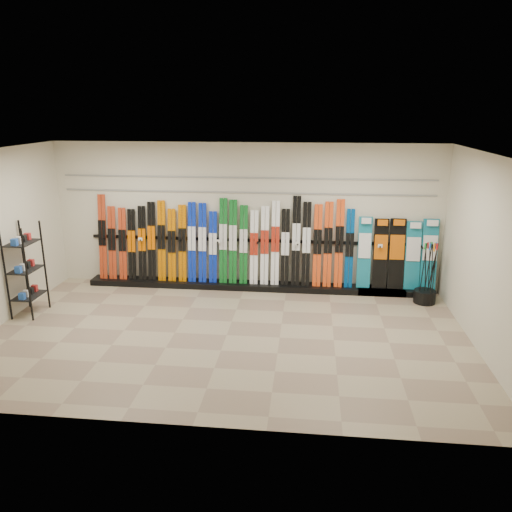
# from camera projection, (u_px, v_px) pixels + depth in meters

# --- Properties ---
(floor) EXTENTS (8.00, 8.00, 0.00)m
(floor) POSITION_uv_depth(u_px,v_px,m) (227.00, 335.00, 8.34)
(floor) COLOR #88715E
(floor) RESTS_ON ground
(back_wall) EXTENTS (8.00, 0.00, 8.00)m
(back_wall) POSITION_uv_depth(u_px,v_px,m) (245.00, 216.00, 10.30)
(back_wall) COLOR beige
(back_wall) RESTS_ON floor
(right_wall) EXTENTS (0.00, 5.00, 5.00)m
(right_wall) POSITION_uv_depth(u_px,v_px,m) (487.00, 257.00, 7.51)
(right_wall) COLOR beige
(right_wall) RESTS_ON floor
(ceiling) EXTENTS (8.00, 8.00, 0.00)m
(ceiling) POSITION_uv_depth(u_px,v_px,m) (223.00, 153.00, 7.49)
(ceiling) COLOR silver
(ceiling) RESTS_ON back_wall
(ski_rack_base) EXTENTS (8.00, 0.40, 0.12)m
(ski_rack_base) POSITION_uv_depth(u_px,v_px,m) (255.00, 286.00, 10.48)
(ski_rack_base) COLOR black
(ski_rack_base) RESTS_ON floor
(skis) EXTENTS (5.37, 0.26, 1.84)m
(skis) POSITION_uv_depth(u_px,v_px,m) (225.00, 244.00, 10.35)
(skis) COLOR #AF3316
(skis) RESTS_ON ski_rack_base
(snowboards) EXTENTS (1.57, 0.22, 1.44)m
(snowboards) POSITION_uv_depth(u_px,v_px,m) (397.00, 254.00, 10.03)
(snowboards) COLOR #14728C
(snowboards) RESTS_ON ski_rack_base
(accessory_rack) EXTENTS (0.40, 0.60, 1.69)m
(accessory_rack) POSITION_uv_depth(u_px,v_px,m) (26.00, 270.00, 9.00)
(accessory_rack) COLOR black
(accessory_rack) RESTS_ON floor
(pole_bin) EXTENTS (0.42, 0.42, 0.25)m
(pole_bin) POSITION_uv_depth(u_px,v_px,m) (425.00, 296.00, 9.71)
(pole_bin) COLOR black
(pole_bin) RESTS_ON floor
(ski_poles) EXTENTS (0.29, 0.34, 1.18)m
(ski_poles) POSITION_uv_depth(u_px,v_px,m) (429.00, 273.00, 9.57)
(ski_poles) COLOR black
(ski_poles) RESTS_ON pole_bin
(slatwall_rail_0) EXTENTS (7.60, 0.02, 0.03)m
(slatwall_rail_0) POSITION_uv_depth(u_px,v_px,m) (245.00, 192.00, 10.14)
(slatwall_rail_0) COLOR gray
(slatwall_rail_0) RESTS_ON back_wall
(slatwall_rail_1) EXTENTS (7.60, 0.02, 0.03)m
(slatwall_rail_1) POSITION_uv_depth(u_px,v_px,m) (245.00, 178.00, 10.05)
(slatwall_rail_1) COLOR gray
(slatwall_rail_1) RESTS_ON back_wall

